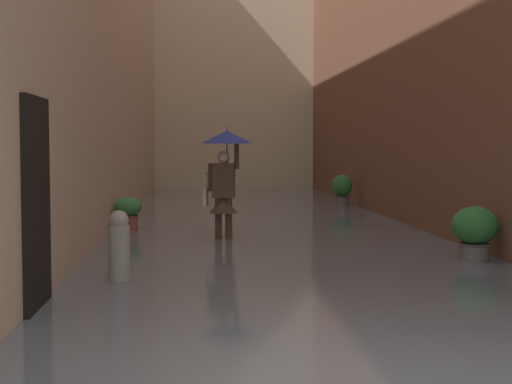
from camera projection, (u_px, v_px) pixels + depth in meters
ground_plane at (259, 223)px, 17.08m from camera, size 60.02×60.02×0.00m
flood_water at (259, 221)px, 17.08m from camera, size 6.71×30.01×0.09m
building_facade_far at (233, 19)px, 29.53m from camera, size 9.51×1.80×12.99m
person_wading at (225, 165)px, 13.46m from camera, size 0.92×0.92×2.03m
potted_plant_near_left at (342, 189)px, 20.55m from camera, size 0.55×0.55×0.93m
potted_plant_mid_right at (128, 213)px, 14.79m from camera, size 0.53×0.53×0.74m
potted_plant_mid_left at (475, 231)px, 11.04m from camera, size 0.65×0.65×0.85m
mooring_bollard at (119, 249)px, 9.34m from camera, size 0.26×0.26×0.94m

